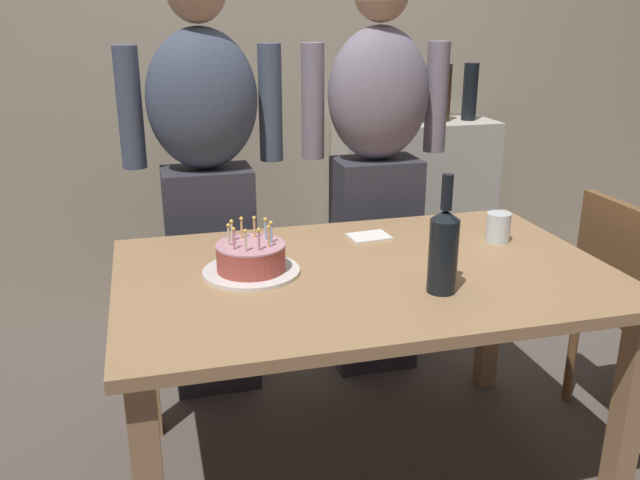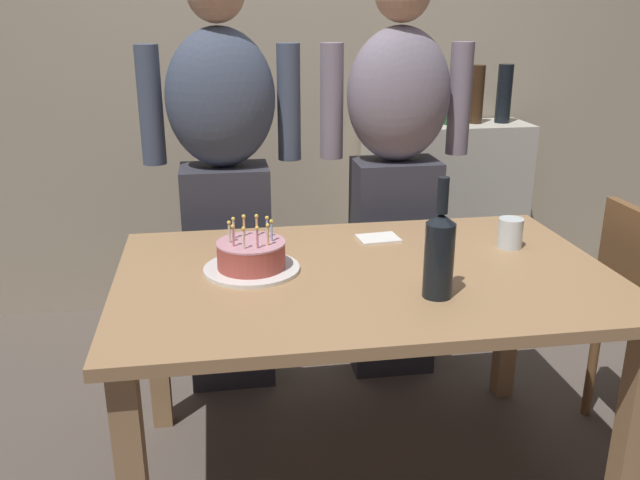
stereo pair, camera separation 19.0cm
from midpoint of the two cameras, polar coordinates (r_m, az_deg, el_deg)
ground_plane at (r=2.43m, az=5.84°, el=-19.12°), size 10.00×10.00×0.00m
back_wall at (r=3.44m, az=-0.18°, el=15.74°), size 5.20×0.10×2.60m
dining_table at (r=2.10m, az=6.43°, el=-5.16°), size 1.50×0.96×0.74m
birthday_cake at (r=2.04m, az=-3.19°, el=-1.53°), size 0.29×0.29×0.16m
water_glass_near at (r=2.35m, az=18.07°, el=0.54°), size 0.08×0.08×0.10m
wine_bottle at (r=1.87m, az=12.96°, el=-1.07°), size 0.08×0.08×0.34m
napkin_stack at (r=2.34m, az=7.28°, el=0.10°), size 0.15×0.12×0.01m
person_man_bearded at (r=2.63m, az=-6.07°, el=5.22°), size 0.61×0.27×1.66m
person_woman_cardigan at (r=2.75m, az=8.44°, el=5.73°), size 0.61×0.27×1.66m
shelf_cabinet at (r=3.55m, az=11.90°, el=2.17°), size 0.82×0.30×1.24m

